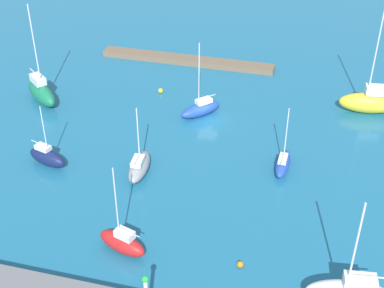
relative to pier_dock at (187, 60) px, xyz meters
The scene contains 11 objects.
water 17.49m from the pier_dock, 114.21° to the left, with size 160.00×160.00×0.00m, color #1E668C.
pier_dock is the anchor object (origin of this frame).
sailboat_blue_near_pier 16.39m from the pier_dock, 111.49° to the left, with size 5.52×5.73×10.58m.
sailboat_gray_mid_basin 29.76m from the pier_dock, 94.38° to the left, with size 2.46×6.08×8.51m.
sailboat_green_east_end 23.81m from the pier_dock, 46.53° to the left, with size 7.24×6.55×14.29m.
sailboat_red_center_basin 42.22m from the pier_dock, 96.54° to the left, with size 5.51×3.26×9.87m.
sailboat_navy_inner_mooring 32.00m from the pier_dock, 74.13° to the left, with size 5.43×3.09×7.97m.
sailboat_yellow_far_north 29.19m from the pier_dock, 162.59° to the left, with size 8.24×3.55×15.02m.
sailboat_blue_outer_mooring 30.69m from the pier_dock, 126.23° to the left, with size 1.75×5.43×8.06m.
mooring_buoy_yellow 10.67m from the pier_dock, 84.05° to the left, with size 0.70×0.70×0.70m, color yellow.
mooring_buoy_orange 44.20m from the pier_dock, 111.46° to the left, with size 0.63×0.63×0.63m, color orange.
Camera 1 is at (-13.88, 61.87, 38.65)m, focal length 51.95 mm.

